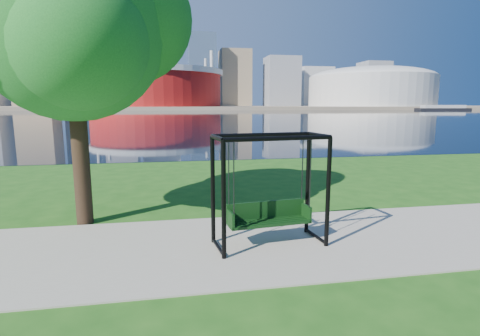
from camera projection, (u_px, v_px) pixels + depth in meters
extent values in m
plane|color=#1E5114|center=(237.00, 237.00, 8.58)|extent=(900.00, 900.00, 0.00)
cube|color=#9E937F|center=(241.00, 245.00, 8.10)|extent=(120.00, 4.00, 0.03)
cube|color=black|center=(176.00, 115.00, 107.50)|extent=(900.00, 180.00, 0.02)
cube|color=#937F60|center=(172.00, 107.00, 305.17)|extent=(900.00, 228.00, 2.00)
cylinder|color=maroon|center=(156.00, 89.00, 232.54)|extent=(80.00, 80.00, 22.00)
cylinder|color=silver|center=(155.00, 73.00, 230.95)|extent=(83.00, 83.00, 3.00)
cylinder|color=silver|center=(206.00, 83.00, 255.98)|extent=(2.00, 2.00, 32.00)
cylinder|color=silver|center=(105.00, 82.00, 244.28)|extent=(2.00, 2.00, 32.00)
cylinder|color=silver|center=(94.00, 77.00, 207.42)|extent=(2.00, 2.00, 32.00)
cylinder|color=silver|center=(212.00, 79.00, 219.13)|extent=(2.00, 2.00, 32.00)
cylinder|color=beige|center=(370.00, 92.00, 258.49)|extent=(84.00, 84.00, 20.00)
ellipsoid|color=beige|center=(371.00, 78.00, 256.99)|extent=(84.00, 84.00, 15.12)
cube|color=#998466|center=(32.00, 45.00, 274.06)|extent=(26.00, 26.00, 88.00)
cube|color=slate|center=(83.00, 47.00, 303.05)|extent=(30.00, 24.00, 95.00)
cube|color=gray|center=(119.00, 59.00, 290.91)|extent=(24.00, 24.00, 72.00)
cube|color=silver|center=(159.00, 59.00, 324.68)|extent=(32.00, 28.00, 80.00)
cube|color=slate|center=(202.00, 70.00, 308.49)|extent=(22.00, 22.00, 58.00)
cube|color=#998466|center=(235.00, 78.00, 329.21)|extent=(26.00, 26.00, 48.00)
cube|color=gray|center=(282.00, 82.00, 327.13)|extent=(28.00, 24.00, 42.00)
cube|color=silver|center=(314.00, 87.00, 358.99)|extent=(30.00, 26.00, 36.00)
cube|color=gray|center=(373.00, 84.00, 348.15)|extent=(24.00, 24.00, 40.00)
cube|color=#998466|center=(402.00, 89.00, 370.48)|extent=(26.00, 26.00, 32.00)
cylinder|color=black|center=(224.00, 201.00, 7.15)|extent=(0.10, 0.10, 2.36)
cylinder|color=black|center=(328.00, 193.00, 7.80)|extent=(0.10, 0.10, 2.36)
cylinder|color=black|center=(213.00, 191.00, 8.02)|extent=(0.10, 0.10, 2.36)
cylinder|color=black|center=(308.00, 184.00, 8.67)|extent=(0.10, 0.10, 2.36)
cylinder|color=black|center=(279.00, 138.00, 7.28)|extent=(2.25, 0.35, 0.09)
cylinder|color=black|center=(263.00, 135.00, 8.15)|extent=(2.25, 0.35, 0.09)
cylinder|color=black|center=(217.00, 138.00, 7.39)|extent=(0.20, 0.93, 0.09)
cylinder|color=black|center=(218.00, 247.00, 7.77)|extent=(0.18, 0.92, 0.07)
cylinder|color=black|center=(319.00, 135.00, 8.04)|extent=(0.20, 0.93, 0.09)
cylinder|color=black|center=(316.00, 236.00, 8.42)|extent=(0.18, 0.92, 0.07)
cube|color=black|center=(269.00, 222.00, 8.02)|extent=(1.83, 0.67, 0.06)
cube|color=black|center=(266.00, 210.00, 8.17)|extent=(1.79, 0.26, 0.39)
cube|color=black|center=(230.00, 220.00, 7.75)|extent=(0.10, 0.46, 0.35)
cube|color=black|center=(306.00, 213.00, 8.25)|extent=(0.10, 0.46, 0.35)
cylinder|color=#2B2B30|center=(234.00, 178.00, 7.42)|extent=(0.03, 0.03, 1.49)
cylinder|color=#2B2B30|center=(310.00, 174.00, 7.91)|extent=(0.03, 0.03, 1.49)
cylinder|color=#2B2B30|center=(229.00, 175.00, 7.78)|extent=(0.03, 0.03, 1.49)
cylinder|color=#2B2B30|center=(302.00, 171.00, 8.27)|extent=(0.03, 0.03, 1.49)
cylinder|color=black|center=(80.00, 144.00, 9.26)|extent=(0.41, 0.41, 4.07)
sphere|color=#1C6220|center=(71.00, 27.00, 8.80)|extent=(4.44, 4.44, 4.44)
sphere|color=#1C6220|center=(126.00, 18.00, 9.49)|extent=(3.33, 3.33, 3.33)
sphere|color=#1C6220|center=(13.00, 13.00, 8.21)|extent=(3.52, 3.52, 3.52)
sphere|color=#1C6220|center=(79.00, 41.00, 7.95)|extent=(2.96, 2.96, 2.96)
sphere|color=#1C6220|center=(57.00, 5.00, 9.65)|extent=(3.15, 3.15, 3.15)
cube|color=black|center=(443.00, 109.00, 209.43)|extent=(29.60, 11.42, 1.15)
cube|color=#B4B4B0|center=(443.00, 107.00, 209.19)|extent=(23.70, 9.23, 1.73)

